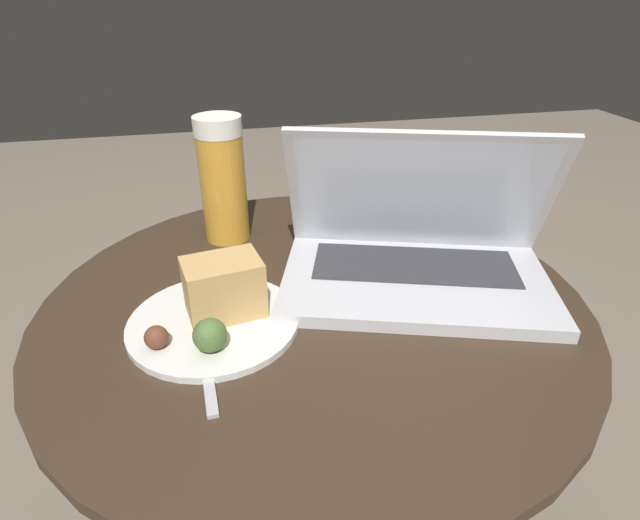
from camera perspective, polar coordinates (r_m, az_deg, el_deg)
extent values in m
cylinder|color=#9E9EA3|center=(0.87, -0.56, -19.08)|extent=(0.08, 0.08, 0.50)
cylinder|color=#38281C|center=(0.70, -0.66, -4.69)|extent=(0.74, 0.74, 0.02)
cube|color=silver|center=(0.72, 10.80, -2.54)|extent=(0.42, 0.32, 0.02)
cube|color=#333338|center=(0.74, 10.70, -0.52)|extent=(0.31, 0.19, 0.00)
cube|color=silver|center=(0.73, 11.24, 7.46)|extent=(0.38, 0.21, 0.20)
cube|color=silver|center=(0.73, 11.24, 7.29)|extent=(0.35, 0.18, 0.18)
cylinder|color=gold|center=(0.83, -10.95, 8.03)|extent=(0.07, 0.07, 0.17)
cylinder|color=white|center=(0.80, -11.65, 14.82)|extent=(0.07, 0.07, 0.03)
cylinder|color=silver|center=(0.65, -12.03, -6.94)|extent=(0.22, 0.22, 0.01)
cube|color=tan|center=(0.64, -10.94, -3.06)|extent=(0.10, 0.08, 0.07)
sphere|color=brown|center=(0.61, -18.21, -8.39)|extent=(0.03, 0.03, 0.03)
sphere|color=#4C6B33|center=(0.59, -12.46, -8.40)|extent=(0.04, 0.04, 0.04)
cube|color=#B2B2B7|center=(0.58, -12.71, -12.57)|extent=(0.02, 0.13, 0.00)
cube|color=#B2B2B7|center=(0.65, -13.39, -7.24)|extent=(0.03, 0.06, 0.00)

